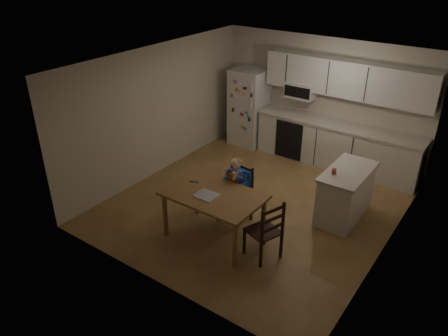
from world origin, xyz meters
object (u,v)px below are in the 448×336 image
object	(u,v)px
kitchen_island	(345,194)
chair_booster	(237,183)
refrigerator	(249,107)
dining_table	(214,200)
chair_side	(268,228)
red_cup	(334,171)

from	to	relation	value
kitchen_island	chair_booster	world-z (taller)	chair_booster
kitchen_island	chair_booster	size ratio (longest dim) A/B	1.04
refrigerator	dining_table	size ratio (longest dim) A/B	1.16
chair_booster	chair_side	world-z (taller)	chair_booster
kitchen_island	dining_table	world-z (taller)	kitchen_island
chair_booster	kitchen_island	bearing A→B (deg)	45.17
dining_table	chair_side	size ratio (longest dim) A/B	1.55
chair_booster	refrigerator	bearing A→B (deg)	126.59
kitchen_island	refrigerator	bearing A→B (deg)	150.53
refrigerator	chair_booster	bearing A→B (deg)	-60.84
red_cup	chair_side	size ratio (longest dim) A/B	0.09
dining_table	chair_booster	bearing A→B (deg)	89.43
refrigerator	chair_booster	size ratio (longest dim) A/B	1.49
chair_side	dining_table	bearing A→B (deg)	-69.17
refrigerator	red_cup	world-z (taller)	refrigerator
chair_booster	chair_side	distance (m)	1.12
refrigerator	chair_side	xyz separation A→B (m)	(2.48, -3.36, -0.31)
red_cup	dining_table	world-z (taller)	red_cup
kitchen_island	red_cup	size ratio (longest dim) A/B	13.49
red_cup	chair_side	world-z (taller)	red_cup
refrigerator	dining_table	world-z (taller)	refrigerator
refrigerator	dining_table	bearing A→B (deg)	-65.56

